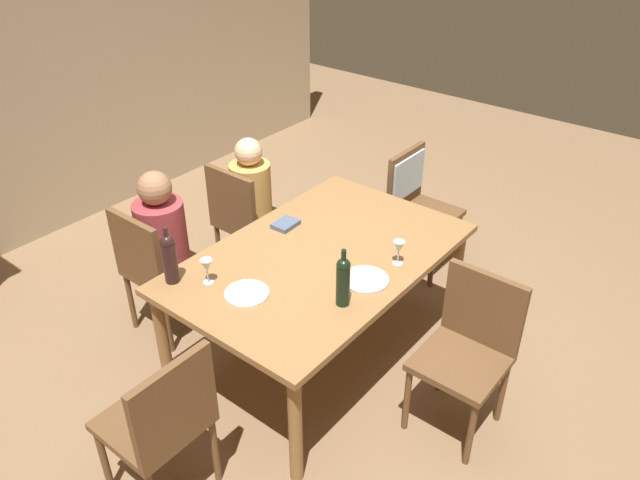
% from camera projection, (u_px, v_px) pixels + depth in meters
% --- Properties ---
extents(ground_plane, '(10.00, 10.00, 0.00)m').
position_uv_depth(ground_plane, '(320.00, 351.00, 3.99)').
color(ground_plane, '#846647').
extents(rear_room_partition, '(6.40, 0.12, 2.70)m').
position_uv_depth(rear_room_partition, '(39.00, 66.00, 4.74)').
color(rear_room_partition, tan).
rests_on(rear_room_partition, ground_plane).
extents(dining_table, '(1.77, 1.14, 0.75)m').
position_uv_depth(dining_table, '(320.00, 265.00, 3.63)').
color(dining_table, olive).
rests_on(dining_table, ground_plane).
extents(chair_far_right, '(0.44, 0.44, 0.92)m').
position_uv_depth(chair_far_right, '(244.00, 216.00, 4.42)').
color(chair_far_right, brown).
rests_on(chair_far_right, ground_plane).
extents(chair_far_left, '(0.44, 0.44, 0.92)m').
position_uv_depth(chair_far_left, '(155.00, 265.00, 3.89)').
color(chair_far_left, brown).
rests_on(chair_far_left, ground_plane).
extents(chair_left_end, '(0.44, 0.44, 0.92)m').
position_uv_depth(chair_left_end, '(163.00, 419.00, 2.83)').
color(chair_left_end, brown).
rests_on(chair_left_end, ground_plane).
extents(chair_right_end, '(0.44, 0.46, 0.92)m').
position_uv_depth(chair_right_end, '(413.00, 193.00, 4.58)').
color(chair_right_end, brown).
rests_on(chair_right_end, ground_plane).
extents(chair_near, '(0.44, 0.44, 0.92)m').
position_uv_depth(chair_near, '(470.00, 343.00, 3.27)').
color(chair_near, brown).
rests_on(chair_near, ground_plane).
extents(person_woman_host, '(0.33, 0.29, 1.10)m').
position_uv_depth(person_woman_host, '(254.00, 197.00, 4.44)').
color(person_woman_host, '#33333D').
rests_on(person_woman_host, ground_plane).
extents(person_man_bearded, '(0.36, 0.31, 1.15)m').
position_uv_depth(person_man_bearded, '(166.00, 240.00, 3.90)').
color(person_man_bearded, '#33333D').
rests_on(person_man_bearded, ground_plane).
extents(wine_bottle_tall_green, '(0.07, 0.07, 0.33)m').
position_uv_depth(wine_bottle_tall_green, '(343.00, 280.00, 3.12)').
color(wine_bottle_tall_green, black).
rests_on(wine_bottle_tall_green, dining_table).
extents(wine_bottle_dark_red, '(0.08, 0.08, 0.34)m').
position_uv_depth(wine_bottle_dark_red, '(169.00, 257.00, 3.29)').
color(wine_bottle_dark_red, black).
rests_on(wine_bottle_dark_red, dining_table).
extents(wine_glass_near_left, '(0.07, 0.07, 0.15)m').
position_uv_depth(wine_glass_near_left, '(207.00, 266.00, 3.30)').
color(wine_glass_near_left, silver).
rests_on(wine_glass_near_left, dining_table).
extents(wine_glass_centre, '(0.07, 0.07, 0.15)m').
position_uv_depth(wine_glass_centre, '(399.00, 248.00, 3.46)').
color(wine_glass_centre, silver).
rests_on(wine_glass_centre, dining_table).
extents(dinner_plate_host, '(0.24, 0.24, 0.01)m').
position_uv_depth(dinner_plate_host, '(247.00, 293.00, 3.26)').
color(dinner_plate_host, white).
rests_on(dinner_plate_host, dining_table).
extents(dinner_plate_guest_left, '(0.26, 0.26, 0.01)m').
position_uv_depth(dinner_plate_guest_left, '(365.00, 279.00, 3.37)').
color(dinner_plate_guest_left, silver).
rests_on(dinner_plate_guest_left, dining_table).
extents(folded_napkin, '(0.16, 0.13, 0.03)m').
position_uv_depth(folded_napkin, '(286.00, 224.00, 3.86)').
color(folded_napkin, '#4C5B75').
rests_on(folded_napkin, dining_table).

